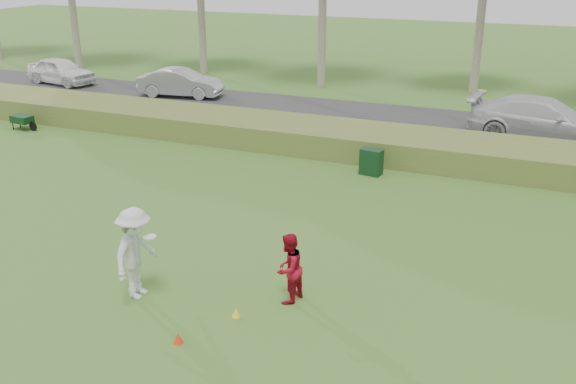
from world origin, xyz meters
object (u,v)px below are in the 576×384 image
at_px(player_white, 136,253).
at_px(car_mid, 181,83).
at_px(cone_orange, 178,338).
at_px(car_right, 544,120).
at_px(cone_yellow, 236,312).
at_px(utility_cabinet, 371,162).
at_px(player_red, 289,268).
at_px(car_left, 61,71).

relative_size(player_white, car_mid, 0.48).
height_order(cone_orange, car_right, car_right).
bearing_deg(cone_yellow, utility_cabinet, 89.37).
distance_m(player_white, car_mid, 20.18).
relative_size(player_red, car_left, 0.37).
relative_size(player_white, player_red, 1.32).
bearing_deg(player_white, player_red, -73.14).
xyz_separation_m(car_left, car_mid, (7.91, -0.24, -0.01)).
height_order(car_left, car_right, car_right).
distance_m(player_white, cone_yellow, 2.55).
distance_m(utility_cabinet, car_mid, 14.55).
xyz_separation_m(utility_cabinet, car_right, (5.13, 6.42, 0.45)).
relative_size(cone_orange, car_left, 0.05).
relative_size(player_red, cone_orange, 7.25).
bearing_deg(car_mid, car_right, -104.38).
bearing_deg(utility_cabinet, cone_yellow, -81.44).
relative_size(cone_yellow, utility_cabinet, 0.23).
distance_m(car_left, car_right, 25.37).
bearing_deg(car_mid, car_left, 78.43).
bearing_deg(car_right, player_white, 159.56).
height_order(cone_yellow, car_right, car_right).
bearing_deg(player_white, cone_yellow, -90.89).
xyz_separation_m(player_red, car_right, (4.48, 15.18, 0.11)).
height_order(player_red, car_mid, player_red).
bearing_deg(player_red, car_right, 173.68).
bearing_deg(cone_yellow, player_white, -178.83).
xyz_separation_m(player_red, cone_orange, (-1.36, -2.31, -0.68)).
bearing_deg(car_right, utility_cabinet, 146.03).
xyz_separation_m(player_white, cone_yellow, (2.37, 0.05, -0.94)).
relative_size(player_red, utility_cabinet, 1.77).
height_order(cone_yellow, car_left, car_left).
xyz_separation_m(player_white, car_right, (7.61, 16.25, -0.14)).
xyz_separation_m(cone_orange, car_right, (5.84, 17.49, 0.78)).
relative_size(cone_orange, car_right, 0.04).
distance_m(car_left, car_mid, 7.92).
height_order(utility_cabinet, car_mid, car_mid).
relative_size(car_left, car_right, 0.74).
height_order(player_white, utility_cabinet, player_white).
bearing_deg(cone_yellow, car_right, 72.08).
distance_m(player_white, cone_orange, 2.35).
height_order(cone_orange, car_left, car_left).
height_order(player_white, cone_yellow, player_white).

